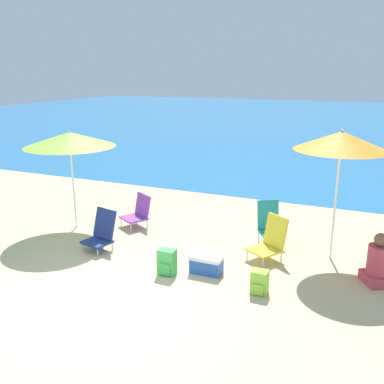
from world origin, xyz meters
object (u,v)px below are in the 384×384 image
at_px(beach_umbrella_orange, 341,141).
at_px(backpack_green, 167,262).
at_px(backpack_lime, 259,282).
at_px(beach_chair_yellow, 270,240).
at_px(beach_chair_purple, 138,212).
at_px(beach_chair_navy, 101,232).
at_px(beach_chair_teal, 269,223).
at_px(cooler_box, 206,264).
at_px(beach_umbrella_lime, 70,139).
at_px(person_seated_near, 378,264).

distance_m(beach_umbrella_orange, backpack_green, 3.49).
bearing_deg(backpack_lime, beach_chair_yellow, 96.60).
bearing_deg(backpack_green, beach_chair_purple, 131.37).
height_order(beach_chair_navy, beach_chair_teal, beach_chair_teal).
bearing_deg(beach_chair_teal, cooler_box, -141.30).
bearing_deg(beach_umbrella_lime, beach_chair_teal, 11.32).
xyz_separation_m(beach_umbrella_lime, beach_chair_yellow, (4.14, 0.07, -1.53)).
bearing_deg(person_seated_near, cooler_box, 164.80).
height_order(beach_chair_teal, cooler_box, beach_chair_teal).
relative_size(beach_umbrella_lime, beach_chair_navy, 2.78).
relative_size(beach_chair_navy, backpack_lime, 2.08).
xyz_separation_m(beach_chair_purple, backpack_lime, (3.12, -1.80, -0.14)).
height_order(beach_chair_yellow, beach_chair_navy, beach_chair_yellow).
bearing_deg(cooler_box, beach_chair_navy, 176.13).
xyz_separation_m(beach_chair_yellow, backpack_lime, (0.15, -1.26, -0.17)).
bearing_deg(beach_chair_yellow, backpack_green, -105.73).
relative_size(beach_chair_teal, backpack_lime, 2.28).
xyz_separation_m(beach_chair_yellow, beach_chair_navy, (-2.97, -0.81, -0.01)).
bearing_deg(backpack_green, beach_chair_yellow, 41.86).
bearing_deg(backpack_lime, cooler_box, 162.45).
height_order(beach_umbrella_lime, person_seated_near, beach_umbrella_lime).
height_order(beach_umbrella_orange, beach_chair_teal, beach_umbrella_orange).
relative_size(beach_umbrella_lime, backpack_green, 4.86).
height_order(beach_umbrella_orange, backpack_lime, beach_umbrella_orange).
bearing_deg(beach_umbrella_lime, cooler_box, -14.93).
bearing_deg(beach_umbrella_lime, person_seated_near, -1.61).
height_order(beach_umbrella_orange, beach_chair_yellow, beach_umbrella_orange).
bearing_deg(beach_chair_navy, beach_umbrella_lime, 160.34).
distance_m(beach_chair_purple, backpack_lime, 3.61).
bearing_deg(beach_chair_yellow, beach_umbrella_orange, 57.24).
bearing_deg(person_seated_near, beach_chair_navy, 156.10).
height_order(beach_chair_purple, beach_chair_navy, beach_chair_navy).
bearing_deg(cooler_box, beach_umbrella_lime, 165.07).
height_order(beach_chair_purple, beach_chair_teal, beach_chair_teal).
distance_m(beach_chair_teal, backpack_lime, 2.02).
distance_m(beach_chair_navy, beach_chair_teal, 3.17).
height_order(backpack_lime, backpack_green, backpack_green).
relative_size(beach_umbrella_lime, beach_chair_yellow, 2.68).
bearing_deg(beach_chair_teal, person_seated_near, -56.85).
xyz_separation_m(beach_umbrella_orange, beach_chair_purple, (-3.96, 0.08, -1.77)).
bearing_deg(beach_umbrella_lime, backpack_lime, -15.53).
relative_size(beach_umbrella_lime, person_seated_near, 2.49).
height_order(backpack_lime, cooler_box, backpack_lime).
relative_size(beach_chair_yellow, person_seated_near, 0.93).
relative_size(beach_umbrella_lime, beach_chair_purple, 2.93).
height_order(beach_chair_yellow, backpack_green, beach_chair_yellow).
relative_size(beach_umbrella_orange, beach_chair_teal, 2.81).
xyz_separation_m(beach_umbrella_lime, backpack_lime, (4.29, -1.19, -1.70)).
height_order(person_seated_near, cooler_box, person_seated_near).
bearing_deg(beach_chair_navy, beach_chair_purple, 102.79).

